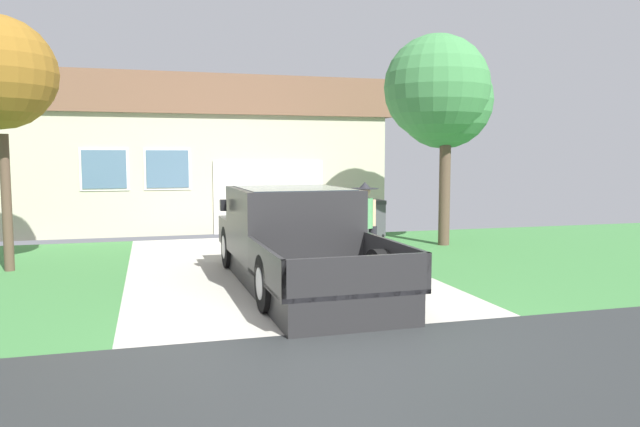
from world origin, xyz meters
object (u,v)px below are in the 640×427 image
at_px(wheeled_trash_bin, 371,218).
at_px(handbag, 363,268).
at_px(pickup_truck, 293,239).
at_px(house_with_garage, 198,154).
at_px(neighbor_tree, 440,94).
at_px(front_yard_tree, 2,74).
at_px(person_with_hat, 365,222).

bearing_deg(wheeled_trash_bin, handbag, -111.91).
distance_m(handbag, wheeled_trash_bin, 4.95).
xyz_separation_m(pickup_truck, house_with_garage, (-0.84, 9.71, 1.49)).
xyz_separation_m(handbag, neighbor_tree, (3.06, 3.18, 3.49)).
distance_m(pickup_truck, handbag, 1.47).
distance_m(pickup_truck, neighbor_tree, 6.24).
relative_size(handbag, house_with_garage, 0.04).
xyz_separation_m(front_yard_tree, wheeled_trash_bin, (8.06, 2.31, -3.09)).
relative_size(person_with_hat, handbag, 3.86).
bearing_deg(person_with_hat, neighbor_tree, -140.42).
height_order(neighbor_tree, wheeled_trash_bin, neighbor_tree).
bearing_deg(handbag, wheeled_trash_bin, 68.09).
height_order(pickup_truck, handbag, pickup_truck).
relative_size(pickup_truck, house_with_garage, 0.52).
bearing_deg(neighbor_tree, person_with_hat, -134.72).
xyz_separation_m(front_yard_tree, neighbor_tree, (9.29, 0.91, -0.02)).
height_order(pickup_truck, wheeled_trash_bin, pickup_truck).
xyz_separation_m(house_with_garage, wheeled_trash_bin, (4.01, -4.96, -1.67)).
relative_size(person_with_hat, neighbor_tree, 0.34).
relative_size(pickup_truck, handbag, 12.88).
xyz_separation_m(house_with_garage, front_yard_tree, (-4.05, -7.28, 1.43)).
bearing_deg(neighbor_tree, handbag, -133.96).
relative_size(person_with_hat, wheeled_trash_bin, 1.65).
bearing_deg(house_with_garage, neighbor_tree, -50.55).
relative_size(pickup_truck, person_with_hat, 3.33).
xyz_separation_m(handbag, house_with_garage, (-2.17, 9.54, 2.09)).
bearing_deg(neighbor_tree, pickup_truck, -142.68).
xyz_separation_m(pickup_truck, person_with_hat, (1.41, 0.33, 0.22)).
xyz_separation_m(pickup_truck, handbag, (1.34, 0.18, -0.59)).
height_order(handbag, neighbor_tree, neighbor_tree).
distance_m(person_with_hat, wheeled_trash_bin, 4.77).
height_order(front_yard_tree, wheeled_trash_bin, front_yard_tree).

